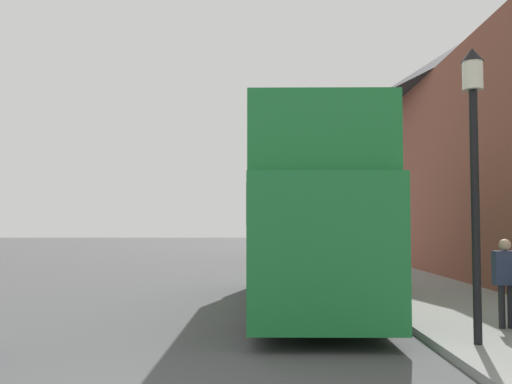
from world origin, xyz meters
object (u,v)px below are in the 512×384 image
object	(u,v)px
pedestrian_third	(506,274)
lamp_post_nearest	(474,138)
tour_bus	(304,231)
parked_car_ahead_of_bus	(307,259)
lamp_post_second	(383,165)
lamp_post_third	(346,192)

from	to	relation	value
pedestrian_third	lamp_post_nearest	xyz separation A→B (m)	(-1.03, -1.45, 2.25)
tour_bus	parked_car_ahead_of_bus	distance (m)	7.82
parked_car_ahead_of_bus	lamp_post_nearest	size ratio (longest dim) A/B	0.87
parked_car_ahead_of_bus	lamp_post_nearest	bearing A→B (deg)	-84.46
lamp_post_nearest	lamp_post_second	distance (m)	7.10
lamp_post_second	lamp_post_third	bearing A→B (deg)	90.40
tour_bus	lamp_post_second	size ratio (longest dim) A/B	2.09
tour_bus	pedestrian_third	world-z (taller)	tour_bus
parked_car_ahead_of_bus	lamp_post_second	distance (m)	6.81
parked_car_ahead_of_bus	pedestrian_third	bearing A→B (deg)	-78.65
parked_car_ahead_of_bus	lamp_post_second	world-z (taller)	lamp_post_second
tour_bus	parked_car_ahead_of_bus	size ratio (longest dim) A/B	2.64
lamp_post_nearest	lamp_post_third	world-z (taller)	lamp_post_nearest
lamp_post_nearest	pedestrian_third	bearing A→B (deg)	54.64
tour_bus	pedestrian_third	distance (m)	5.15
tour_bus	lamp_post_third	bearing A→B (deg)	75.69
lamp_post_nearest	lamp_post_second	xyz separation A→B (m)	(-0.00, 7.10, 0.29)
pedestrian_third	tour_bus	bearing A→B (deg)	130.96
parked_car_ahead_of_bus	lamp_post_third	bearing A→B (deg)	33.96
tour_bus	lamp_post_third	distance (m)	9.30
pedestrian_third	lamp_post_second	distance (m)	6.28
lamp_post_second	lamp_post_nearest	bearing A→B (deg)	-89.99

